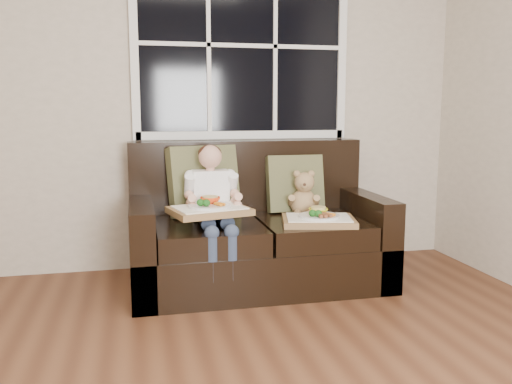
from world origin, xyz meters
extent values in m
cube|color=beige|center=(0.00, 2.50, 1.35)|extent=(4.50, 0.02, 2.70)
cube|color=black|center=(0.58, 2.48, 1.65)|extent=(1.50, 0.02, 1.25)
cube|color=white|center=(0.58, 2.47, 0.99)|extent=(1.58, 0.04, 0.06)
cube|color=white|center=(-0.20, 2.47, 1.65)|extent=(0.06, 0.04, 1.37)
cube|color=white|center=(1.36, 2.47, 1.65)|extent=(0.06, 0.04, 1.37)
cube|color=white|center=(0.58, 2.47, 1.65)|extent=(1.50, 0.03, 0.03)
cube|color=black|center=(0.58, 1.95, 0.15)|extent=(1.70, 0.90, 0.30)
cube|color=black|center=(-0.20, 1.95, 0.30)|extent=(0.15, 0.90, 0.60)
cube|color=black|center=(1.35, 1.95, 0.30)|extent=(0.15, 0.90, 0.60)
cube|color=black|center=(0.58, 2.33, 0.63)|extent=(1.70, 0.18, 0.66)
cube|color=black|center=(0.23, 1.87, 0.38)|extent=(0.68, 0.72, 0.15)
cube|color=black|center=(0.93, 1.87, 0.38)|extent=(0.68, 0.72, 0.15)
cube|color=#61643D|center=(0.24, 2.17, 0.69)|extent=(0.52, 0.33, 0.50)
cube|color=#61643D|center=(0.90, 2.17, 0.65)|extent=(0.41, 0.18, 0.42)
cube|color=white|center=(0.26, 2.00, 0.62)|extent=(0.24, 0.15, 0.33)
sphere|color=#DA9E85|center=(0.26, 1.99, 0.88)|extent=(0.15, 0.15, 0.15)
ellipsoid|color=#371C11|center=(0.26, 2.00, 0.90)|extent=(0.15, 0.15, 0.11)
cylinder|color=#2E3950|center=(0.20, 1.82, 0.49)|extent=(0.09, 0.29, 0.09)
cylinder|color=#2E3950|center=(0.32, 1.82, 0.49)|extent=(0.09, 0.29, 0.09)
cylinder|color=#2E3950|center=(0.20, 1.54, 0.31)|extent=(0.08, 0.08, 0.27)
cylinder|color=#2E3950|center=(0.32, 1.54, 0.31)|extent=(0.08, 0.08, 0.27)
cylinder|color=#DA9E85|center=(0.12, 1.89, 0.66)|extent=(0.06, 0.29, 0.23)
cylinder|color=#DA9E85|center=(0.40, 1.89, 0.66)|extent=(0.06, 0.29, 0.23)
ellipsoid|color=#A38A56|center=(0.92, 2.02, 0.54)|extent=(0.22, 0.20, 0.20)
sphere|color=#A38A56|center=(0.92, 2.01, 0.68)|extent=(0.17, 0.17, 0.14)
sphere|color=#A38A56|center=(0.87, 2.02, 0.74)|extent=(0.05, 0.05, 0.05)
sphere|color=#A38A56|center=(0.97, 2.02, 0.74)|extent=(0.05, 0.05, 0.05)
sphere|color=#A38A56|center=(0.92, 1.96, 0.67)|extent=(0.05, 0.05, 0.05)
sphere|color=#321F16|center=(0.92, 1.93, 0.68)|extent=(0.02, 0.02, 0.02)
cylinder|color=#A38A56|center=(0.88, 1.92, 0.48)|extent=(0.08, 0.12, 0.05)
cylinder|color=#A38A56|center=(0.97, 1.92, 0.48)|extent=(0.08, 0.12, 0.05)
cube|color=olive|center=(0.22, 1.73, 0.56)|extent=(0.54, 0.45, 0.04)
cube|color=white|center=(0.22, 1.73, 0.59)|extent=(0.47, 0.39, 0.01)
cylinder|color=silver|center=(0.22, 1.72, 0.60)|extent=(0.27, 0.27, 0.02)
imported|color=#FF4615|center=(0.23, 1.77, 0.63)|extent=(0.15, 0.15, 0.04)
cylinder|color=#D5B974|center=(0.23, 1.77, 0.63)|extent=(0.10, 0.10, 0.02)
ellipsoid|color=#216620|center=(0.15, 1.67, 0.63)|extent=(0.05, 0.05, 0.04)
ellipsoid|color=#216620|center=(0.19, 1.66, 0.63)|extent=(0.05, 0.05, 0.04)
cylinder|color=orange|center=(0.27, 1.67, 0.62)|extent=(0.05, 0.07, 0.02)
cube|color=olive|center=(0.93, 1.72, 0.47)|extent=(0.53, 0.45, 0.04)
cube|color=white|center=(0.93, 1.72, 0.49)|extent=(0.47, 0.38, 0.01)
cylinder|color=silver|center=(0.93, 1.71, 0.50)|extent=(0.27, 0.27, 0.02)
imported|color=#F7FF21|center=(0.94, 1.76, 0.53)|extent=(0.15, 0.15, 0.03)
cylinder|color=#D5B974|center=(0.94, 1.76, 0.54)|extent=(0.10, 0.10, 0.02)
ellipsoid|color=#216620|center=(0.87, 1.67, 0.53)|extent=(0.05, 0.05, 0.04)
ellipsoid|color=#216620|center=(0.90, 1.65, 0.53)|extent=(0.05, 0.05, 0.04)
cylinder|color=orange|center=(0.98, 1.66, 0.52)|extent=(0.05, 0.07, 0.02)
cylinder|color=brown|center=(0.93, 1.64, 0.52)|extent=(0.03, 0.10, 0.02)
camera|label=1|loc=(-0.23, -1.55, 1.20)|focal=38.00mm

